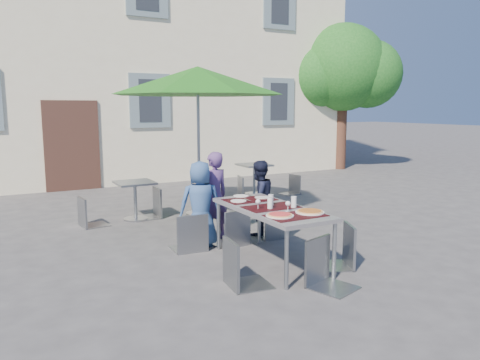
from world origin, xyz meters
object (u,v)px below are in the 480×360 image
child_2 (259,198)px  chair_5 (326,233)px  chair_2 (274,201)px  cafe_table_1 (254,174)px  chair_4 (342,220)px  chair_3 (240,234)px  bg_chair_l_0 (87,194)px  child_0 (201,204)px  patio_umbrella (198,82)px  bg_chair_r_0 (151,184)px  bg_chair_r_1 (292,173)px  pizza_near_left (280,215)px  dining_table (271,211)px  pizza_near_right (310,212)px  child_1 (214,196)px  cafe_table_0 (135,195)px  bg_chair_l_1 (245,173)px  chair_1 (233,205)px  chair_0 (190,209)px

child_2 → chair_5: size_ratio=1.14×
chair_2 → cafe_table_1: size_ratio=1.36×
child_2 → chair_4: (0.13, -1.83, 0.02)m
chair_3 → bg_chair_l_0: chair_3 is taller
child_0 → patio_umbrella: patio_umbrella is taller
bg_chair_r_0 → bg_chair_r_1: bearing=11.3°
pizza_near_left → dining_table: bearing=68.8°
pizza_near_right → chair_3: size_ratio=0.34×
child_1 → bg_chair_r_0: 1.91m
cafe_table_0 → chair_5: bearing=-76.5°
child_0 → bg_chair_l_1: child_0 is taller
chair_5 → bg_chair_l_0: (-1.85, 4.10, -0.05)m
child_1 → child_2: child_1 is taller
child_2 → cafe_table_0: (-1.47, 1.90, -0.13)m
child_0 → chair_2: 1.19m
dining_table → bg_chair_l_1: (1.74, 3.79, -0.09)m
child_0 → chair_1: 0.47m
chair_4 → bg_chair_r_1: size_ratio=1.22×
dining_table → cafe_table_0: bearing=105.6°
cafe_table_1 → bg_chair_l_0: bearing=-163.5°
child_2 → bg_chair_l_0: (-2.31, 1.84, -0.03)m
chair_3 → child_1: bearing=73.1°
pizza_near_left → bg_chair_l_0: size_ratio=0.34×
pizza_near_left → bg_chair_r_0: (-0.37, 3.74, -0.15)m
child_0 → child_2: bearing=-157.3°
child_2 → dining_table: bearing=51.7°
pizza_near_left → child_2: size_ratio=0.28×
pizza_near_left → chair_1: 1.42m
child_0 → chair_5: bearing=121.3°
cafe_table_1 → chair_2: bearing=-115.5°
chair_0 → cafe_table_0: size_ratio=1.47×
child_1 → chair_2: size_ratio=1.38×
child_0 → chair_5: (0.61, -2.12, -0.01)m
chair_4 → cafe_table_0: (-1.60, 3.74, -0.15)m
child_1 → bg_chair_l_1: size_ratio=1.33×
patio_umbrella → bg_chair_r_0: (-0.75, 0.49, -1.86)m
chair_3 → chair_4: size_ratio=1.01×
bg_chair_r_0 → cafe_table_1: size_ratio=1.45×
dining_table → child_2: bearing=65.6°
bg_chair_l_0 → chair_3: bearing=-74.9°
child_0 → bg_chair_r_1: (3.61, 2.85, -0.14)m
chair_4 → patio_umbrella: size_ratio=0.34×
chair_1 → chair_4: size_ratio=1.01×
pizza_near_left → child_1: 1.87m
chair_1 → pizza_near_left: bearing=-94.6°
chair_4 → cafe_table_1: bearing=72.3°
child_0 → chair_4: size_ratio=1.21×
chair_0 → cafe_table_1: bearing=48.0°
child_1 → chair_4: (0.88, -1.92, -0.06)m
bg_chair_r_0 → chair_3: bearing=-92.8°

